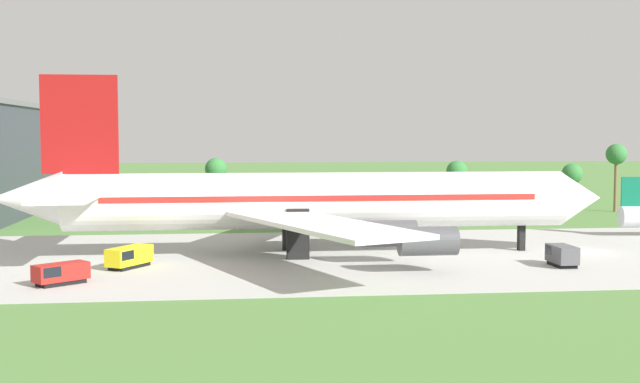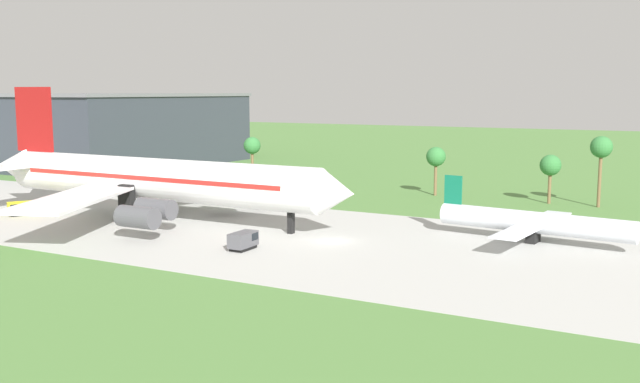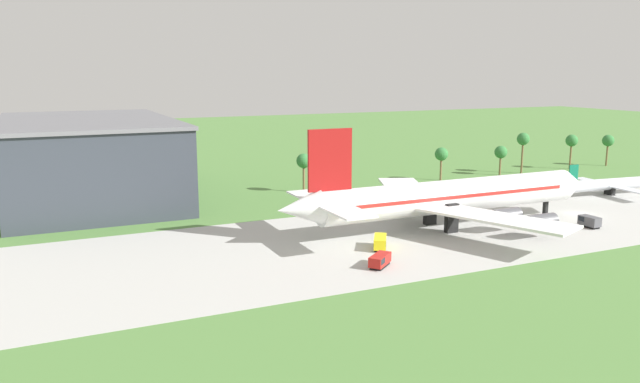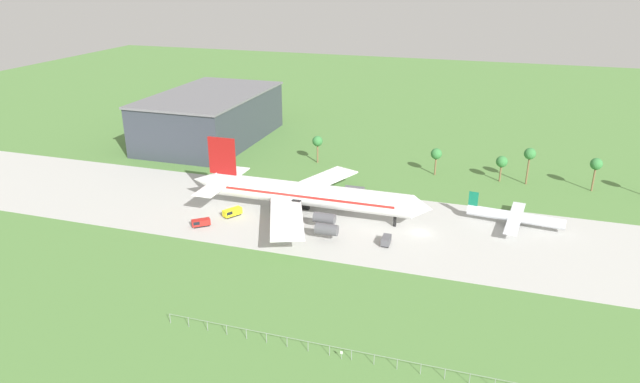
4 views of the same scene
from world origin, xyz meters
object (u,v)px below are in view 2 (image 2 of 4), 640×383
at_px(regional_aircraft, 533,222).
at_px(catering_van, 244,240).
at_px(terminal_building, 127,129).
at_px(fuel_truck, 25,208).
at_px(jet_airliner, 150,179).

xyz_separation_m(regional_aircraft, catering_van, (-29.89, -21.02, -1.41)).
height_order(regional_aircraft, catering_van, regional_aircraft).
bearing_deg(regional_aircraft, terminal_building, 157.40).
bearing_deg(fuel_truck, catering_van, -4.94).
relative_size(regional_aircraft, fuel_truck, 4.47).
bearing_deg(jet_airliner, catering_van, -24.34).
distance_m(regional_aircraft, terminal_building, 123.51).
relative_size(jet_airliner, terminal_building, 1.12).
distance_m(regional_aircraft, fuel_truck, 75.71).
distance_m(jet_airliner, fuel_truck, 20.96).
xyz_separation_m(jet_airliner, terminal_building, (-59.14, 57.18, 3.36)).
relative_size(fuel_truck, catering_van, 1.38).
height_order(jet_airliner, catering_van, jet_airliner).
height_order(jet_airliner, fuel_truck, jet_airliner).
bearing_deg(regional_aircraft, catering_van, -144.89).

